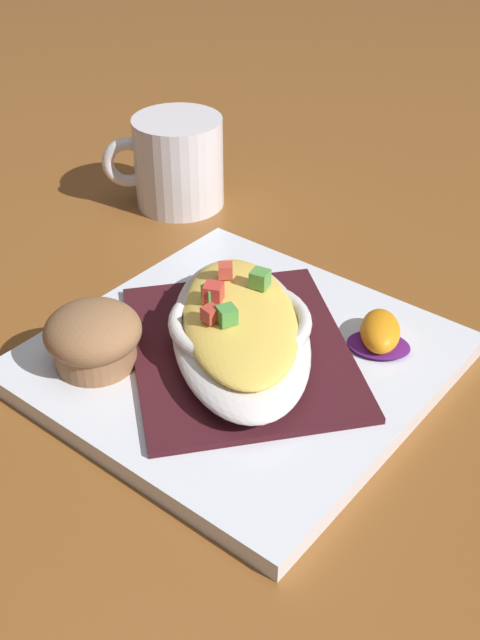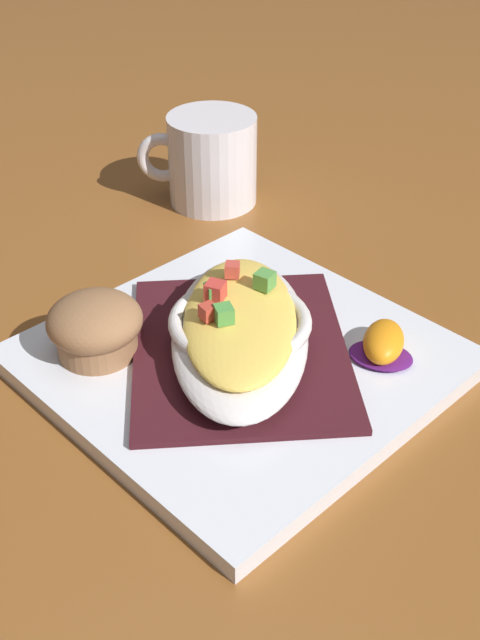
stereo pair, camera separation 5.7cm
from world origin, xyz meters
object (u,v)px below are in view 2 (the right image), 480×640
(muffin, at_px, (95,326))
(coffee_mug, at_px, (211,163))
(orange_garnish, at_px, (383,345))
(gratin_dish, at_px, (240,326))
(square_plate, at_px, (240,360))

(muffin, height_order, coffee_mug, coffee_mug)
(orange_garnish, bearing_deg, gratin_dish, -57.24)
(gratin_dish, bearing_deg, square_plate, 74.08)
(gratin_dish, height_order, coffee_mug, coffee_mug)
(square_plate, distance_m, coffee_mug, 0.28)
(square_plate, relative_size, muffin, 3.86)
(square_plate, relative_size, gratin_dish, 1.23)
(orange_garnish, bearing_deg, muffin, -56.75)
(gratin_dish, bearing_deg, muffin, -56.27)
(square_plate, relative_size, orange_garnish, 4.71)
(gratin_dish, distance_m, coffee_mug, 0.28)
(square_plate, height_order, coffee_mug, coffee_mug)
(gratin_dish, distance_m, muffin, 0.11)
(square_plate, bearing_deg, orange_garnish, 122.84)
(gratin_dish, bearing_deg, coffee_mug, -139.51)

